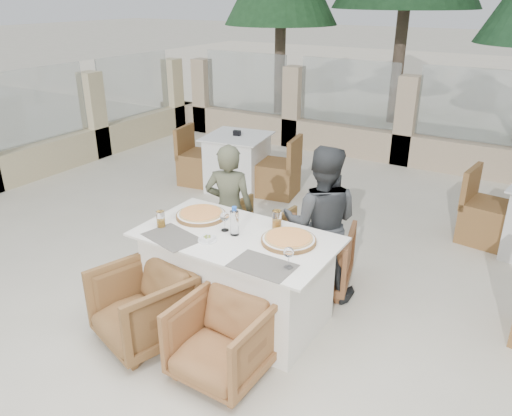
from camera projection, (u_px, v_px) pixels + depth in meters
The scene contains 22 objects.
ground at pixel (239, 309), 4.38m from camera, with size 80.00×80.00×0.00m, color beige.
sand_patch at pixel (489, 83), 15.33m from camera, with size 30.00×16.00×0.01m, color #FAEBCC.
perimeter_wall_far at pixel (407, 115), 7.82m from camera, with size 10.00×0.34×1.60m, color tan, non-canonical shape.
perimeter_wall_left at pixel (41, 121), 7.40m from camera, with size 0.34×7.00×1.60m, color beige, non-canonical shape.
dining_table at pixel (237, 277), 4.14m from camera, with size 1.60×0.90×0.77m, color white, non-canonical shape.
placemat_near_left at pixel (172, 237), 3.96m from camera, with size 0.45×0.30×0.00m, color #615C53.
placemat_near_right at pixel (263, 266), 3.55m from camera, with size 0.45×0.30×0.00m, color #635E55.
pizza_left at pixel (201, 214), 4.31m from camera, with size 0.43×0.43×0.06m, color orange.
pizza_right at pixel (289, 239), 3.87m from camera, with size 0.43×0.43×0.06m, color orange.
water_bottle at pixel (234, 221), 3.96m from camera, with size 0.07×0.07×0.24m, color #BED9FA.
wine_glass_centre at pixel (225, 220), 4.04m from camera, with size 0.08×0.08×0.18m, color silver, non-canonical shape.
wine_glass_corner at pixel (289, 256), 3.48m from camera, with size 0.08×0.08×0.18m, color white, non-canonical shape.
beer_glass_left at pixel (161, 219), 4.11m from camera, with size 0.07×0.07×0.14m, color orange.
beer_glass_right at pixel (277, 219), 4.09m from camera, with size 0.08×0.08×0.16m, color orange.
olive_dish at pixel (207, 238), 3.90m from camera, with size 0.11×0.11×0.04m, color white, non-canonical shape.
armchair_far_left at pixel (257, 231), 5.18m from camera, with size 0.60×0.62×0.56m, color brown.
armchair_far_right at pixel (317, 256), 4.65m from camera, with size 0.63×0.65×0.59m, color brown.
armchair_near_left at pixel (143, 306), 3.89m from camera, with size 0.66×0.68×0.62m, color brown.
armchair_near_right at pixel (221, 340), 3.53m from camera, with size 0.62×0.64×0.58m, color #9A6438.
diner_left at pixel (229, 209), 4.79m from camera, with size 0.47×0.31×1.29m, color #50523C.
diner_right at pixel (321, 223), 4.35m from camera, with size 0.68×0.53×1.41m, color #36383A.
bg_table_a at pixel (237, 163), 6.93m from camera, with size 1.64×0.82×0.77m, color white, non-canonical shape.
Camera 1 is at (2.04, -3.05, 2.56)m, focal length 35.00 mm.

